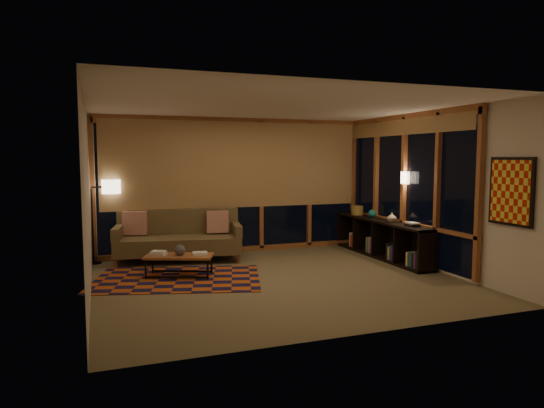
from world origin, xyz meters
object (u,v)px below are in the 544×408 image
object	(u,v)px
coffee_table	(179,266)
bookshelf	(381,238)
sofa	(179,236)
floor_lamp	(92,222)

from	to	relation	value
coffee_table	bookshelf	world-z (taller)	bookshelf
sofa	coffee_table	bearing A→B (deg)	-88.78
sofa	bookshelf	size ratio (longest dim) A/B	0.78
sofa	coffee_table	distance (m)	1.25
coffee_table	bookshelf	xyz separation A→B (m)	(3.91, 0.26, 0.18)
coffee_table	bookshelf	size ratio (longest dim) A/B	0.37
floor_lamp	bookshelf	bearing A→B (deg)	-27.24
coffee_table	floor_lamp	size ratio (longest dim) A/B	0.70
bookshelf	sofa	bearing A→B (deg)	165.80
sofa	floor_lamp	distance (m)	1.55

